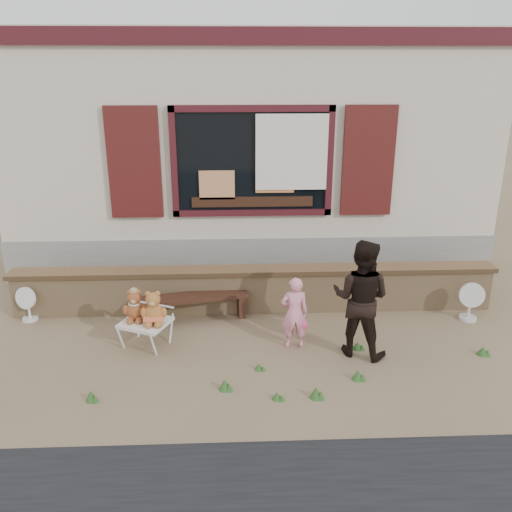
{
  "coord_description": "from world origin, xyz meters",
  "views": [
    {
      "loc": [
        -0.3,
        -6.36,
        3.51
      ],
      "look_at": [
        0.0,
        0.6,
        1.0
      ],
      "focal_mm": 38.0,
      "sensor_mm": 36.0,
      "label": 1
    }
  ],
  "objects_px": {
    "teddy_bear_right": "(154,307)",
    "bench": "(195,302)",
    "folding_chair": "(145,323)",
    "child": "(294,313)",
    "teddy_bear_left": "(135,304)",
    "adult": "(361,298)"
  },
  "relations": [
    {
      "from": "teddy_bear_left",
      "to": "folding_chair",
      "type": "bearing_deg",
      "value": -0.0
    },
    {
      "from": "folding_chair",
      "to": "adult",
      "type": "relative_size",
      "value": 0.48
    },
    {
      "from": "bench",
      "to": "child",
      "type": "distance_m",
      "value": 1.58
    },
    {
      "from": "bench",
      "to": "folding_chair",
      "type": "relative_size",
      "value": 2.13
    },
    {
      "from": "teddy_bear_right",
      "to": "folding_chair",
      "type": "bearing_deg",
      "value": -180.0
    },
    {
      "from": "bench",
      "to": "teddy_bear_right",
      "type": "height_order",
      "value": "teddy_bear_right"
    },
    {
      "from": "folding_chair",
      "to": "child",
      "type": "height_order",
      "value": "child"
    },
    {
      "from": "teddy_bear_left",
      "to": "teddy_bear_right",
      "type": "xyz_separation_m",
      "value": [
        0.26,
        -0.11,
        0.01
      ]
    },
    {
      "from": "folding_chair",
      "to": "teddy_bear_right",
      "type": "relative_size",
      "value": 1.61
    },
    {
      "from": "folding_chair",
      "to": "child",
      "type": "relative_size",
      "value": 0.75
    },
    {
      "from": "teddy_bear_left",
      "to": "adult",
      "type": "bearing_deg",
      "value": 16.77
    },
    {
      "from": "folding_chair",
      "to": "teddy_bear_right",
      "type": "height_order",
      "value": "teddy_bear_right"
    },
    {
      "from": "child",
      "to": "adult",
      "type": "relative_size",
      "value": 0.64
    },
    {
      "from": "teddy_bear_right",
      "to": "bench",
      "type": "bearing_deg",
      "value": 83.15
    },
    {
      "from": "teddy_bear_left",
      "to": "child",
      "type": "height_order",
      "value": "child"
    },
    {
      "from": "folding_chair",
      "to": "child",
      "type": "xyz_separation_m",
      "value": [
        1.92,
        -0.11,
        0.16
      ]
    },
    {
      "from": "teddy_bear_left",
      "to": "child",
      "type": "xyz_separation_m",
      "value": [
        2.05,
        -0.16,
        -0.08
      ]
    },
    {
      "from": "teddy_bear_right",
      "to": "child",
      "type": "distance_m",
      "value": 1.79
    },
    {
      "from": "teddy_bear_left",
      "to": "adult",
      "type": "height_order",
      "value": "adult"
    },
    {
      "from": "teddy_bear_right",
      "to": "child",
      "type": "height_order",
      "value": "child"
    },
    {
      "from": "bench",
      "to": "teddy_bear_left",
      "type": "relative_size",
      "value": 3.63
    },
    {
      "from": "adult",
      "to": "child",
      "type": "bearing_deg",
      "value": 14.3
    }
  ]
}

